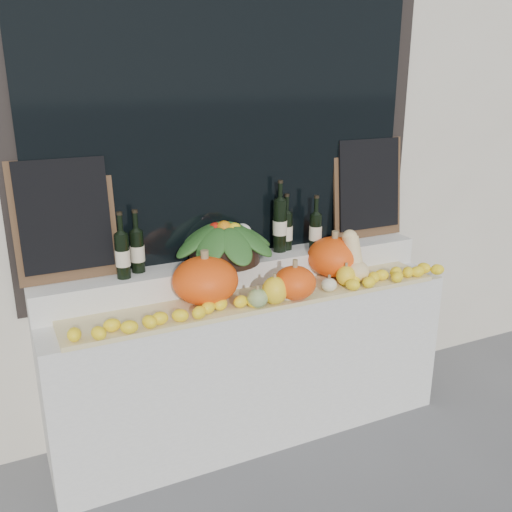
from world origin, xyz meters
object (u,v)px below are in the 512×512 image
Objects in this scene: wine_bottle_tall at (280,225)px; butternut_squash at (355,260)px; pumpkin_left at (205,280)px; produce_bowl at (224,241)px; pumpkin_right at (334,257)px.

butternut_squash is at bearing -42.46° from wine_bottle_tall.
produce_bowl is at bearing 46.91° from pumpkin_left.
pumpkin_right is (0.83, 0.06, -0.01)m from pumpkin_left.
pumpkin_left is at bearing -176.05° from pumpkin_right.
pumpkin_right is 1.10× the size of butternut_squash.
wine_bottle_tall reaches higher than pumpkin_left.
pumpkin_right is 0.37m from wine_bottle_tall.
wine_bottle_tall is (-0.27, 0.18, 0.18)m from pumpkin_right.
butternut_squash is at bearing -21.16° from produce_bowl.
wine_bottle_tall is (-0.33, 0.30, 0.17)m from butternut_squash.
butternut_squash is 0.68× the size of wine_bottle_tall.
pumpkin_left reaches higher than pumpkin_right.
pumpkin_left is at bearing 176.04° from butternut_squash.
wine_bottle_tall is at bearing 23.16° from pumpkin_left.
produce_bowl reaches higher than pumpkin_left.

